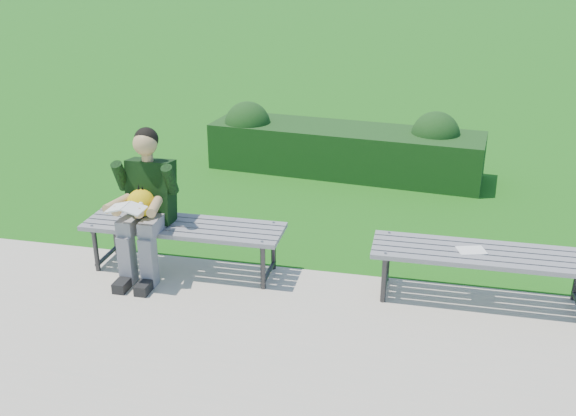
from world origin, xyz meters
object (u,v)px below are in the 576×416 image
hedge (343,146)px  paper_sheet (471,250)px  bench_left (184,230)px  seated_boy (145,200)px  bench_right (483,258)px

hedge → paper_sheet: size_ratio=14.02×
bench_left → seated_boy: 0.43m
bench_left → paper_sheet: 2.49m
bench_right → seated_boy: size_ratio=1.37×
hedge → paper_sheet: hedge is taller
hedge → seated_boy: seated_boy is taller
paper_sheet → seated_boy: bearing=-178.1°
hedge → paper_sheet: (1.48, -3.12, 0.12)m
bench_left → bench_right: (2.59, -0.00, 0.00)m
hedge → bench_left: (-1.01, -3.12, 0.06)m
hedge → bench_right: hedge is taller
bench_left → seated_boy: seated_boy is taller
bench_right → seated_boy: bearing=-178.1°
bench_right → bench_left: bearing=180.0°
hedge → seated_boy: 3.49m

